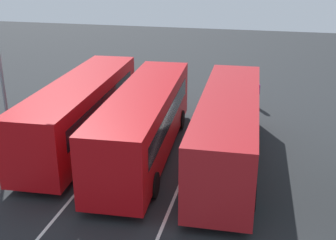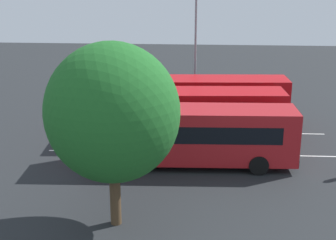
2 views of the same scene
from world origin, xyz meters
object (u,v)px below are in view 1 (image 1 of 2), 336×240
(pedestrian, at_px, (257,92))
(street_lamp, at_px, (1,38))
(bus_far_left, at_px, (228,127))
(bus_center_right, at_px, (82,109))
(bus_center_left, at_px, (145,120))

(pedestrian, distance_m, street_lamp, 14.57)
(bus_far_left, bearing_deg, street_lamp, 87.14)
(bus_far_left, xyz_separation_m, bus_center_right, (0.73, 7.10, 0.00))
(bus_far_left, xyz_separation_m, pedestrian, (8.10, -0.92, -0.77))
(bus_center_right, distance_m, street_lamp, 4.86)
(bus_center_left, xyz_separation_m, pedestrian, (8.10, -4.66, -0.77))
(bus_center_right, xyz_separation_m, pedestrian, (7.37, -8.02, -0.77))
(bus_center_right, height_order, street_lamp, street_lamp)
(bus_far_left, relative_size, street_lamp, 1.26)
(pedestrian, bearing_deg, bus_far_left, 9.24)
(bus_far_left, height_order, street_lamp, street_lamp)
(bus_far_left, height_order, bus_center_left, same)
(bus_center_left, xyz_separation_m, bus_center_right, (0.73, 3.36, 0.00))
(bus_far_left, relative_size, bus_center_left, 1.00)
(bus_center_right, xyz_separation_m, street_lamp, (-0.59, 3.47, 3.36))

